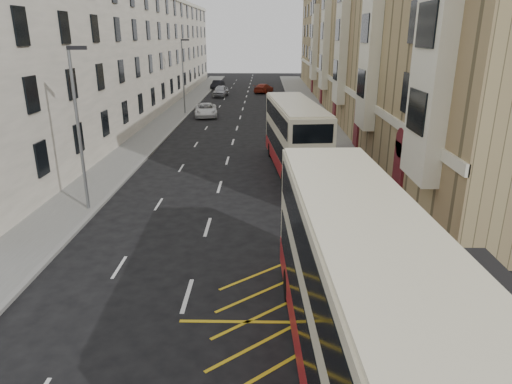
{
  "coord_description": "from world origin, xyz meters",
  "views": [
    {
      "loc": [
        2.67,
        -9.81,
        8.65
      ],
      "look_at": [
        2.34,
        7.72,
        2.56
      ],
      "focal_mm": 32.0,
      "sensor_mm": 36.0,
      "label": 1
    }
  ],
  "objects_px": {
    "car_red": "(264,88)",
    "street_lamp_near": "(79,122)",
    "pedestrian_far": "(411,266)",
    "pedestrian_near": "(415,341)",
    "car_silver": "(220,91)",
    "street_lamp_far": "(183,72)",
    "double_decker_front": "(357,299)",
    "double_decker_rear": "(295,136)",
    "car_dark": "(217,85)",
    "white_van": "(206,110)",
    "bus_shelter": "(500,321)"
  },
  "relations": [
    {
      "from": "pedestrian_far",
      "to": "white_van",
      "type": "relative_size",
      "value": 0.34
    },
    {
      "from": "street_lamp_far",
      "to": "double_decker_front",
      "type": "relative_size",
      "value": 0.65
    },
    {
      "from": "double_decker_rear",
      "to": "car_dark",
      "type": "relative_size",
      "value": 2.74
    },
    {
      "from": "pedestrian_near",
      "to": "double_decker_front",
      "type": "bearing_deg",
      "value": -14.69
    },
    {
      "from": "white_van",
      "to": "street_lamp_far",
      "type": "bearing_deg",
      "value": 143.29
    },
    {
      "from": "double_decker_front",
      "to": "street_lamp_near",
      "type": "bearing_deg",
      "value": 130.72
    },
    {
      "from": "street_lamp_near",
      "to": "pedestrian_near",
      "type": "xyz_separation_m",
      "value": [
        13.01,
        -11.7,
        -3.63
      ]
    },
    {
      "from": "double_decker_front",
      "to": "car_red",
      "type": "distance_m",
      "value": 62.45
    },
    {
      "from": "white_van",
      "to": "car_dark",
      "type": "bearing_deg",
      "value": 85.59
    },
    {
      "from": "street_lamp_far",
      "to": "car_red",
      "type": "distance_m",
      "value": 22.53
    },
    {
      "from": "double_decker_rear",
      "to": "pedestrian_far",
      "type": "xyz_separation_m",
      "value": [
        3.14,
        -15.26,
        -1.27
      ]
    },
    {
      "from": "street_lamp_far",
      "to": "double_decker_front",
      "type": "distance_m",
      "value": 43.58
    },
    {
      "from": "double_decker_front",
      "to": "car_red",
      "type": "xyz_separation_m",
      "value": [
        -2.47,
        62.37,
        -1.79
      ]
    },
    {
      "from": "bus_shelter",
      "to": "double_decker_rear",
      "type": "relative_size",
      "value": 0.37
    },
    {
      "from": "pedestrian_near",
      "to": "car_dark",
      "type": "distance_m",
      "value": 68.2
    },
    {
      "from": "bus_shelter",
      "to": "car_silver",
      "type": "relative_size",
      "value": 0.91
    },
    {
      "from": "pedestrian_near",
      "to": "car_red",
      "type": "distance_m",
      "value": 62.19
    },
    {
      "from": "double_decker_front",
      "to": "pedestrian_near",
      "type": "relative_size",
      "value": 7.23
    },
    {
      "from": "pedestrian_far",
      "to": "car_silver",
      "type": "xyz_separation_m",
      "value": [
        -11.59,
        53.25,
        -0.23
      ]
    },
    {
      "from": "street_lamp_near",
      "to": "car_red",
      "type": "distance_m",
      "value": 51.27
    },
    {
      "from": "double_decker_rear",
      "to": "pedestrian_near",
      "type": "relative_size",
      "value": 6.76
    },
    {
      "from": "pedestrian_far",
      "to": "white_van",
      "type": "bearing_deg",
      "value": -44.64
    },
    {
      "from": "car_red",
      "to": "street_lamp_near",
      "type": "bearing_deg",
      "value": 100.22
    },
    {
      "from": "street_lamp_near",
      "to": "street_lamp_far",
      "type": "relative_size",
      "value": 1.0
    },
    {
      "from": "double_decker_rear",
      "to": "pedestrian_near",
      "type": "distance_m",
      "value": 19.52
    },
    {
      "from": "bus_shelter",
      "to": "pedestrian_near",
      "type": "xyz_separation_m",
      "value": [
        -1.68,
        0.69,
        -1.13
      ]
    },
    {
      "from": "pedestrian_far",
      "to": "pedestrian_near",
      "type": "bearing_deg",
      "value": 102.0
    },
    {
      "from": "street_lamp_far",
      "to": "car_dark",
      "type": "distance_m",
      "value": 25.79
    },
    {
      "from": "street_lamp_near",
      "to": "car_red",
      "type": "height_order",
      "value": "street_lamp_near"
    },
    {
      "from": "pedestrian_near",
      "to": "car_silver",
      "type": "height_order",
      "value": "pedestrian_near"
    },
    {
      "from": "pedestrian_near",
      "to": "car_silver",
      "type": "bearing_deg",
      "value": -105.16
    },
    {
      "from": "car_silver",
      "to": "car_dark",
      "type": "height_order",
      "value": "car_silver"
    },
    {
      "from": "street_lamp_far",
      "to": "white_van",
      "type": "xyz_separation_m",
      "value": [
        2.54,
        -1.43,
        -3.92
      ]
    },
    {
      "from": "double_decker_front",
      "to": "double_decker_rear",
      "type": "relative_size",
      "value": 1.07
    },
    {
      "from": "double_decker_rear",
      "to": "street_lamp_near",
      "type": "bearing_deg",
      "value": -151.03
    },
    {
      "from": "street_lamp_far",
      "to": "car_dark",
      "type": "relative_size",
      "value": 1.9
    },
    {
      "from": "white_van",
      "to": "bus_shelter",
      "type": "bearing_deg",
      "value": -80.84
    },
    {
      "from": "double_decker_front",
      "to": "white_van",
      "type": "xyz_separation_m",
      "value": [
        -8.78,
        40.6,
        -1.77
      ]
    },
    {
      "from": "bus_shelter",
      "to": "street_lamp_far",
      "type": "height_order",
      "value": "street_lamp_far"
    },
    {
      "from": "pedestrian_near",
      "to": "pedestrian_far",
      "type": "distance_m",
      "value": 4.26
    },
    {
      "from": "street_lamp_far",
      "to": "street_lamp_near",
      "type": "bearing_deg",
      "value": -90.0
    },
    {
      "from": "double_decker_rear",
      "to": "street_lamp_far",
      "type": "bearing_deg",
      "value": 110.36
    },
    {
      "from": "white_van",
      "to": "car_silver",
      "type": "relative_size",
      "value": 1.1
    },
    {
      "from": "street_lamp_near",
      "to": "street_lamp_far",
      "type": "distance_m",
      "value": 30.0
    },
    {
      "from": "street_lamp_near",
      "to": "pedestrian_far",
      "type": "xyz_separation_m",
      "value": [
        14.15,
        -7.6,
        -3.6
      ]
    },
    {
      "from": "bus_shelter",
      "to": "car_silver",
      "type": "bearing_deg",
      "value": 101.8
    },
    {
      "from": "double_decker_front",
      "to": "pedestrian_far",
      "type": "bearing_deg",
      "value": 54.83
    },
    {
      "from": "street_lamp_near",
      "to": "pedestrian_near",
      "type": "height_order",
      "value": "street_lamp_near"
    },
    {
      "from": "street_lamp_far",
      "to": "double_decker_front",
      "type": "height_order",
      "value": "street_lamp_far"
    },
    {
      "from": "street_lamp_near",
      "to": "double_decker_front",
      "type": "relative_size",
      "value": 0.65
    }
  ]
}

